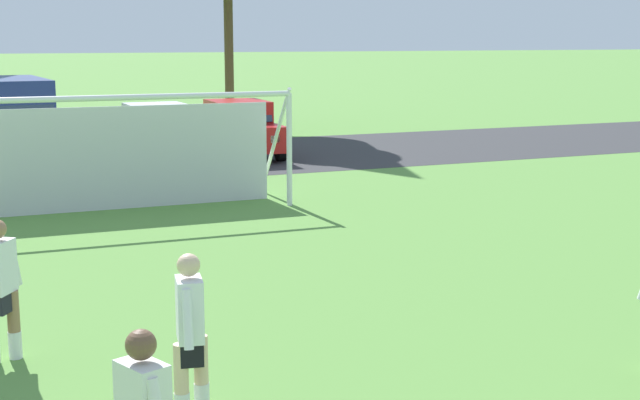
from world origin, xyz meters
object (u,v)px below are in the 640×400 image
(soccer_goal, at_px, (112,150))
(player_midfield_center, at_px, (1,291))
(player_trailing_back, at_px, (190,337))
(parked_car_slot_center_left, at_px, (159,134))
(parked_car_slot_left, at_px, (12,121))
(parked_car_slot_center, at_px, (239,128))

(soccer_goal, xyz_separation_m, player_midfield_center, (-2.82, -8.56, -0.47))
(player_trailing_back, bearing_deg, parked_car_slot_center_left, 77.77)
(soccer_goal, distance_m, player_trailing_back, 11.03)
(parked_car_slot_left, xyz_separation_m, parked_car_slot_center_left, (4.00, -0.44, -0.47))
(parked_car_slot_center, bearing_deg, player_trailing_back, -109.40)
(player_midfield_center, relative_size, parked_car_slot_center, 0.38)
(parked_car_slot_center_left, distance_m, parked_car_slot_center, 2.66)
(player_midfield_center, relative_size, parked_car_slot_left, 0.34)
(player_midfield_center, distance_m, parked_car_slot_left, 15.88)
(player_midfield_center, bearing_deg, player_trailing_back, -57.21)
(parked_car_slot_left, bearing_deg, player_midfield_center, -95.02)
(player_midfield_center, bearing_deg, parked_car_slot_center, 63.35)
(player_midfield_center, height_order, parked_car_slot_center, parked_car_slot_center)
(parked_car_slot_left, bearing_deg, parked_car_slot_center, 0.99)
(parked_car_slot_center_left, relative_size, parked_car_slot_center, 0.98)
(player_midfield_center, xyz_separation_m, parked_car_slot_left, (1.39, 15.81, 0.52))
(parked_car_slot_center, bearing_deg, soccer_goal, -125.08)
(soccer_goal, xyz_separation_m, player_trailing_back, (-1.28, -10.95, -0.47))
(player_midfield_center, relative_size, parked_car_slot_center_left, 0.39)
(soccer_goal, relative_size, player_midfield_center, 4.54)
(player_trailing_back, bearing_deg, parked_car_slot_left, 90.48)
(player_trailing_back, distance_m, parked_car_slot_center_left, 18.18)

